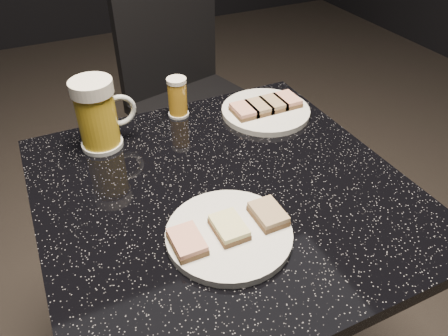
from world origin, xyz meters
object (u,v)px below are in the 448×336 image
at_px(beer_mug, 98,114).
at_px(beer_tumbler, 178,97).
at_px(plate_large, 229,234).
at_px(table, 224,269).
at_px(plate_small, 266,111).
at_px(chair, 190,92).

height_order(beer_mug, beer_tumbler, beer_mug).
bearing_deg(plate_large, table, 68.29).
relative_size(plate_large, table, 0.29).
bearing_deg(table, plate_small, 44.84).
height_order(table, beer_mug, beer_mug).
bearing_deg(plate_large, beer_mug, 109.21).
height_order(plate_large, beer_mug, beer_mug).
bearing_deg(table, plate_large, -111.71).
distance_m(beer_tumbler, chair, 0.66).
distance_m(plate_small, beer_mug, 0.40).
xyz_separation_m(plate_small, beer_tumbler, (-0.20, 0.09, 0.04)).
distance_m(plate_large, beer_tumbler, 0.43).
distance_m(plate_small, chair, 0.68).
relative_size(beer_mug, chair, 0.18).
bearing_deg(plate_small, chair, 86.45).
bearing_deg(beer_mug, table, -54.58).
height_order(plate_large, beer_tumbler, beer_tumbler).
bearing_deg(beer_tumbler, plate_large, -99.15).
relative_size(plate_large, plate_small, 1.00).
xyz_separation_m(beer_mug, beer_tumbler, (0.20, 0.05, -0.03)).
bearing_deg(chair, beer_mug, -125.92).
bearing_deg(table, chair, 73.21).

